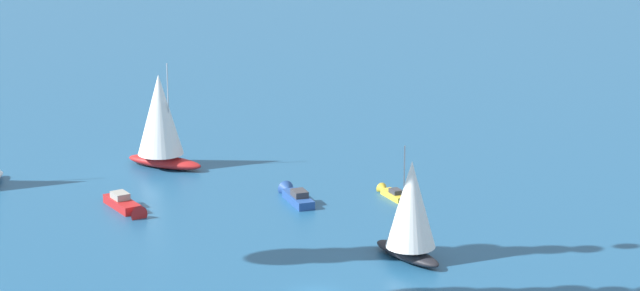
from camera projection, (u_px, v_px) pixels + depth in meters
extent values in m
cube|color=#23478C|center=(298.00, 199.00, 153.95)|extent=(3.64, 6.53, 1.00)
cone|color=#23478C|center=(288.00, 190.00, 157.38)|extent=(2.36, 2.08, 1.99)
cube|color=#38383D|center=(299.00, 193.00, 153.29)|extent=(2.14, 2.53, 0.75)
cube|color=gold|center=(394.00, 196.00, 155.81)|extent=(2.25, 4.64, 0.71)
cone|color=gold|center=(384.00, 189.00, 158.17)|extent=(1.62, 1.39, 1.42)
cube|color=#38383D|center=(396.00, 191.00, 155.35)|extent=(1.42, 1.75, 0.53)
cube|color=#B21E1E|center=(122.00, 204.00, 152.12)|extent=(2.53, 6.60, 1.03)
cone|color=#B21E1E|center=(136.00, 213.00, 148.91)|extent=(2.18, 1.80, 2.07)
cube|color=gray|center=(120.00, 196.00, 152.27)|extent=(1.81, 2.38, 0.78)
ellipsoid|color=#B21E1E|center=(165.00, 162.00, 168.39)|extent=(7.80, 10.97, 1.52)
cylinder|color=#B2B2B7|center=(168.00, 111.00, 166.19)|extent=(0.14, 0.14, 12.45)
cone|color=white|center=(160.00, 114.00, 166.91)|extent=(8.06, 8.06, 10.58)
ellipsoid|color=black|center=(407.00, 253.00, 135.50)|extent=(2.73, 9.53, 1.33)
cylinder|color=#B2B2B7|center=(404.00, 196.00, 134.41)|extent=(0.14, 0.14, 10.94)
cone|color=white|center=(411.00, 204.00, 133.65)|extent=(5.27, 5.27, 9.30)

